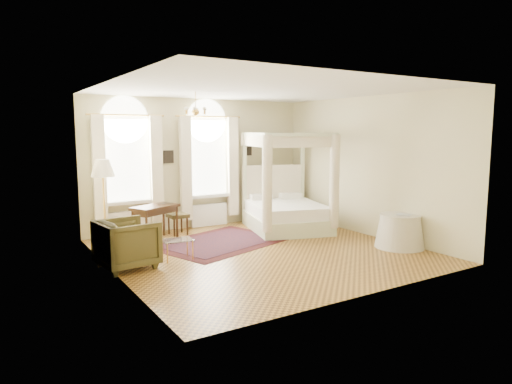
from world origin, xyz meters
TOP-DOWN VIEW (x-y plane):
  - ground at (0.00, 0.00)m, footprint 6.00×6.00m
  - room_walls at (0.00, 0.00)m, footprint 6.00×6.00m
  - window_left at (-1.90, 2.87)m, footprint 1.62×0.27m
  - window_right at (0.20, 2.87)m, footprint 1.62×0.27m
  - chandelier at (-0.90, 1.20)m, footprint 0.51×0.45m
  - wall_pictures at (0.09, 2.97)m, footprint 2.54×0.03m
  - canopy_bed at (1.68, 1.47)m, footprint 2.37×2.66m
  - nightstand at (2.59, 2.70)m, footprint 0.44×0.40m
  - nightstand_lamp at (2.56, 2.72)m, footprint 0.27×0.27m
  - writing_desk at (-1.54, 2.08)m, footprint 1.21×0.96m
  - laptop at (-1.27, 2.20)m, footprint 0.40×0.31m
  - stool at (-0.88, 2.39)m, footprint 0.45×0.45m
  - armchair at (-2.70, 0.32)m, footprint 1.10×1.07m
  - coffee_table at (-1.72, 0.34)m, footprint 0.61×0.45m
  - floor_lamp at (-2.70, 1.92)m, footprint 0.49×0.49m
  - oriental_rug at (-0.39, 1.15)m, footprint 3.39×2.86m
  - side_table at (2.70, -1.28)m, footprint 1.05×1.05m
  - book at (2.58, -1.43)m, footprint 0.29×0.33m

SIDE VIEW (x-z plane):
  - ground at x=0.00m, z-range 0.00..0.00m
  - oriental_rug at x=-0.39m, z-range 0.00..0.01m
  - nightstand at x=2.59m, z-range 0.00..0.62m
  - side_table at x=2.70m, z-range -0.01..0.71m
  - coffee_table at x=-1.72m, z-range 0.16..0.56m
  - stool at x=-0.88m, z-range 0.17..0.68m
  - armchair at x=-2.70m, z-range 0.00..0.90m
  - canopy_bed at x=1.68m, z-range -0.67..1.78m
  - writing_desk at x=-1.54m, z-range 0.29..1.09m
  - book at x=2.58m, z-range 0.71..0.74m
  - laptop at x=-1.27m, z-range 0.81..0.84m
  - nightstand_lamp at x=2.56m, z-range 0.69..1.09m
  - window_left at x=-1.90m, z-range -0.16..3.13m
  - window_right at x=0.20m, z-range -0.16..3.13m
  - floor_lamp at x=-2.70m, z-range 0.67..2.57m
  - wall_pictures at x=0.09m, z-range 1.70..2.09m
  - room_walls at x=0.00m, z-range -1.02..4.98m
  - chandelier at x=-0.90m, z-range 2.66..3.16m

